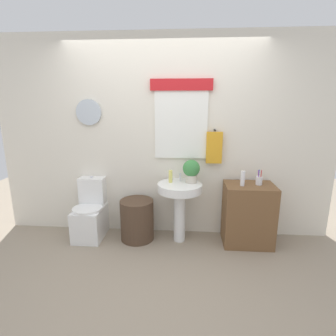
# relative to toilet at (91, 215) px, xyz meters

# --- Properties ---
(ground_plane) EXTENTS (8.00, 8.00, 0.00)m
(ground_plane) POSITION_rel_toilet_xyz_m (0.96, -0.89, -0.30)
(ground_plane) COLOR gray
(back_wall) EXTENTS (4.40, 0.18, 2.60)m
(back_wall) POSITION_rel_toilet_xyz_m (0.97, 0.26, 1.00)
(back_wall) COLOR silver
(back_wall) RESTS_ON ground_plane
(toilet) EXTENTS (0.38, 0.51, 0.80)m
(toilet) POSITION_rel_toilet_xyz_m (0.00, 0.00, 0.00)
(toilet) COLOR white
(toilet) RESTS_ON ground_plane
(laundry_hamper) EXTENTS (0.43, 0.43, 0.54)m
(laundry_hamper) POSITION_rel_toilet_xyz_m (0.63, -0.04, -0.03)
(laundry_hamper) COLOR #4C3828
(laundry_hamper) RESTS_ON ground_plane
(pedestal_sink) EXTENTS (0.56, 0.56, 0.78)m
(pedestal_sink) POSITION_rel_toilet_xyz_m (1.19, -0.04, 0.30)
(pedestal_sink) COLOR white
(pedestal_sink) RESTS_ON ground_plane
(faucet) EXTENTS (0.03, 0.03, 0.10)m
(faucet) POSITION_rel_toilet_xyz_m (1.19, 0.08, 0.52)
(faucet) COLOR silver
(faucet) RESTS_ON pedestal_sink
(wooden_cabinet) EXTENTS (0.60, 0.44, 0.78)m
(wooden_cabinet) POSITION_rel_toilet_xyz_m (2.05, -0.04, 0.09)
(wooden_cabinet) COLOR brown
(wooden_cabinet) RESTS_ON ground_plane
(soap_bottle) EXTENTS (0.05, 0.05, 0.16)m
(soap_bottle) POSITION_rel_toilet_xyz_m (1.07, 0.01, 0.55)
(soap_bottle) COLOR #DBD166
(soap_bottle) RESTS_ON pedestal_sink
(potted_plant) EXTENTS (0.21, 0.21, 0.29)m
(potted_plant) POSITION_rel_toilet_xyz_m (1.33, 0.02, 0.64)
(potted_plant) COLOR beige
(potted_plant) RESTS_ON pedestal_sink
(lotion_bottle) EXTENTS (0.05, 0.05, 0.18)m
(lotion_bottle) POSITION_rel_toilet_xyz_m (1.95, -0.08, 0.57)
(lotion_bottle) COLOR white
(lotion_bottle) RESTS_ON wooden_cabinet
(toothbrush_cup) EXTENTS (0.08, 0.08, 0.19)m
(toothbrush_cup) POSITION_rel_toilet_xyz_m (2.16, -0.02, 0.53)
(toothbrush_cup) COLOR silver
(toothbrush_cup) RESTS_ON wooden_cabinet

